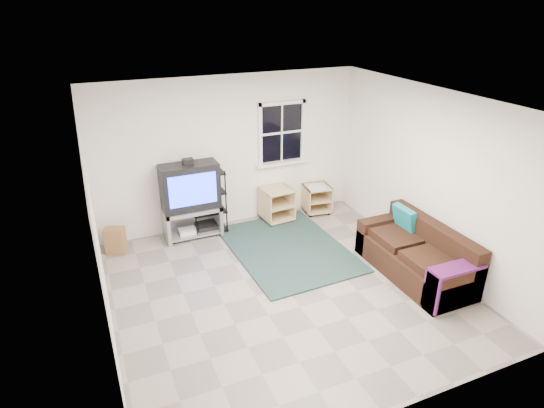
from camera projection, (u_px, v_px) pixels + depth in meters
name	position (u px, v px, depth m)	size (l,w,h in m)	color
room	(282.00, 137.00, 7.97)	(4.60, 4.62, 4.60)	gray
tv_unit	(190.00, 194.00, 7.46)	(0.94, 0.47, 1.38)	gray
av_rack	(208.00, 205.00, 7.70)	(0.57, 0.41, 1.14)	black
side_table_left	(276.00, 203.00, 8.20)	(0.56, 0.56, 0.61)	#D9B585
side_table_right	(316.00, 197.00, 8.52)	(0.52, 0.52, 0.54)	#D9B585
sofa	(417.00, 256.00, 6.56)	(0.82, 1.84, 0.84)	black
shag_rug	(288.00, 248.00, 7.33)	(1.69, 2.32, 0.03)	black
paper_bag	(115.00, 240.00, 7.16)	(0.30, 0.19, 0.43)	olive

